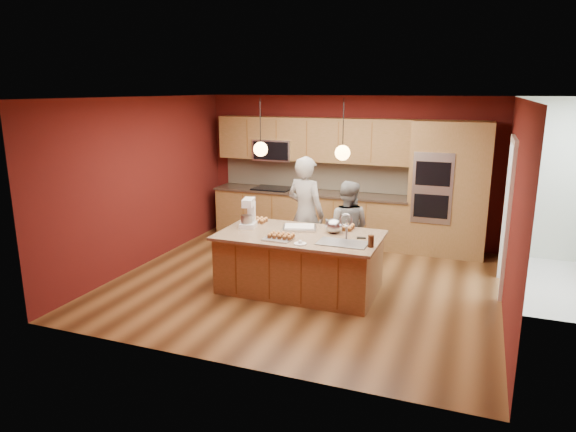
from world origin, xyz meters
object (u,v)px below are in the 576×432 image
at_px(person_left, 306,214).
at_px(mixing_bowl, 334,226).
at_px(stand_mixer, 248,215).
at_px(person_right, 347,228).
at_px(island, 301,262).

relative_size(person_left, mixing_bowl, 7.10).
bearing_deg(mixing_bowl, stand_mixer, -173.92).
bearing_deg(person_left, person_right, -162.84).
bearing_deg(island, mixing_bowl, 29.23).
relative_size(person_right, stand_mixer, 3.47).
xyz_separation_m(person_right, mixing_bowl, (-0.02, -0.66, 0.20)).
xyz_separation_m(stand_mixer, mixing_bowl, (1.27, 0.13, -0.08)).
xyz_separation_m(person_right, stand_mixer, (-1.29, -0.79, 0.28)).
height_order(person_right, stand_mixer, person_right).
bearing_deg(stand_mixer, person_left, 38.90).
xyz_separation_m(island, person_right, (0.44, 0.89, 0.31)).
xyz_separation_m(person_left, person_right, (0.67, 0.00, -0.17)).
bearing_deg(person_left, mixing_bowl, 151.72).
height_order(person_left, stand_mixer, person_left).
bearing_deg(person_right, stand_mixer, 31.35).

